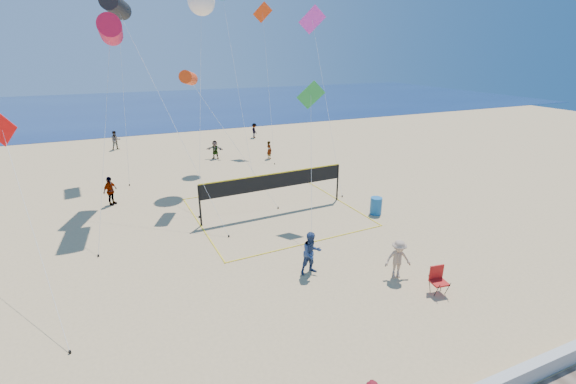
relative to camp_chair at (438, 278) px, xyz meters
name	(u,v)px	position (x,y,z in m)	size (l,w,h in m)	color
ground	(319,361)	(-5.84, -1.38, -0.62)	(120.00, 120.00, 0.00)	tan
ocean	(150,106)	(-5.84, 60.62, -0.61)	(140.00, 50.00, 0.03)	#10214F
bystander_a	(311,253)	(-3.88, 3.15, 0.32)	(0.91, 0.71, 1.88)	navy
bystander_b	(398,259)	(-0.75, 1.48, 0.21)	(1.08, 0.62, 1.67)	tan
far_person_0	(110,191)	(-11.63, 14.83, 0.26)	(1.04, 0.43, 1.77)	gray
far_person_1	(215,150)	(-3.37, 22.84, 0.17)	(1.47, 0.47, 1.59)	gray
far_person_2	(269,150)	(0.92, 20.97, 0.15)	(0.57, 0.37, 1.55)	gray
far_person_3	(116,140)	(-11.24, 29.71, 0.26)	(0.86, 0.67, 1.77)	gray
far_person_4	(254,131)	(2.44, 29.54, 0.15)	(1.00, 0.58, 1.55)	gray
camp_chair	(438,278)	(0.00, 0.00, 0.00)	(0.66, 0.79, 1.22)	#B31614
trash_barrel	(376,206)	(2.32, 7.30, -0.13)	(0.66, 0.66, 0.99)	#175C9B
volleyball_net	(274,186)	(-2.91, 9.89, 0.99)	(9.28, 9.14, 2.36)	black
kite_0	(111,30)	(-10.29, 13.61, 9.20)	(2.57, 6.84, 10.58)	red
kite_1	(116,6)	(-9.83, 16.64, 10.60)	(4.54, 10.28, 11.92)	black
kite_2	(189,78)	(-6.59, 13.61, 6.75)	(4.74, 4.36, 7.86)	#EF3E0E
kite_3	(5,141)	(-14.93, 9.57, 4.73)	(2.93, 8.60, 6.48)	#F70909
kite_4	(311,104)	(-1.37, 8.51, 5.67)	(2.65, 4.64, 7.44)	green
kite_5	(313,26)	(3.81, 18.73, 9.93)	(2.88, 9.32, 12.07)	#EF38C8
kite_6	(201,1)	(-4.71, 17.74, 11.16)	(3.52, 8.09, 12.65)	white
kite_9	(263,21)	(2.00, 24.78, 10.60)	(2.20, 6.47, 12.80)	#EF3E0E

